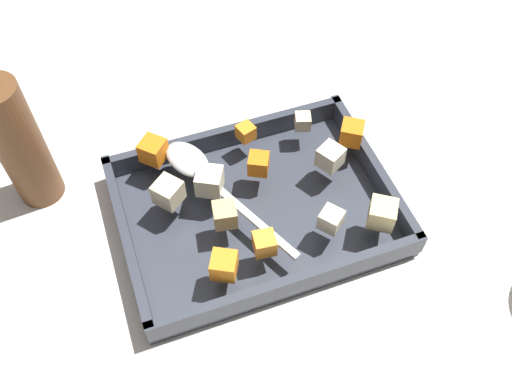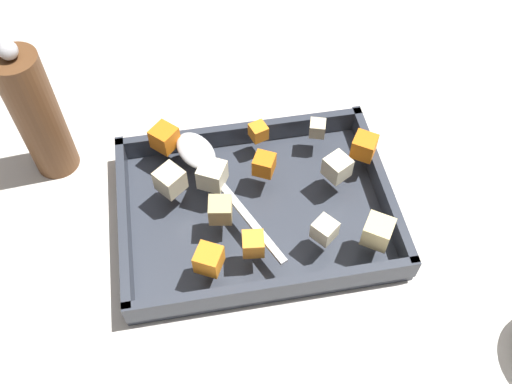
# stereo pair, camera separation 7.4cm
# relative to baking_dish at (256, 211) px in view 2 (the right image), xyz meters

# --- Properties ---
(ground_plane) EXTENTS (4.00, 4.00, 0.00)m
(ground_plane) POSITION_rel_baking_dish_xyz_m (0.01, 0.00, -0.01)
(ground_plane) COLOR beige
(baking_dish) EXTENTS (0.37, 0.27, 0.05)m
(baking_dish) POSITION_rel_baking_dish_xyz_m (0.00, 0.00, 0.00)
(baking_dish) COLOR #333842
(baking_dish) RESTS_ON ground_plane
(carrot_chunk_near_left) EXTENTS (0.04, 0.04, 0.03)m
(carrot_chunk_near_left) POSITION_rel_baking_dish_xyz_m (0.16, 0.05, 0.05)
(carrot_chunk_near_left) COLOR orange
(carrot_chunk_near_left) RESTS_ON baking_dish
(carrot_chunk_under_handle) EXTENTS (0.03, 0.03, 0.02)m
(carrot_chunk_under_handle) POSITION_rel_baking_dish_xyz_m (0.02, 0.10, 0.05)
(carrot_chunk_under_handle) COLOR orange
(carrot_chunk_under_handle) RESTS_ON baking_dish
(carrot_chunk_near_spoon) EXTENTS (0.05, 0.05, 0.03)m
(carrot_chunk_near_spoon) POSITION_rel_baking_dish_xyz_m (-0.11, 0.11, 0.05)
(carrot_chunk_near_spoon) COLOR orange
(carrot_chunk_near_spoon) RESTS_ON baking_dish
(carrot_chunk_center) EXTENTS (0.03, 0.03, 0.03)m
(carrot_chunk_center) POSITION_rel_baking_dish_xyz_m (-0.02, -0.08, 0.05)
(carrot_chunk_center) COLOR orange
(carrot_chunk_center) RESTS_ON baking_dish
(carrot_chunk_near_right) EXTENTS (0.04, 0.04, 0.03)m
(carrot_chunk_near_right) POSITION_rel_baking_dish_xyz_m (-0.07, -0.09, 0.05)
(carrot_chunk_near_right) COLOR orange
(carrot_chunk_near_right) RESTS_ON baking_dish
(carrot_chunk_corner_sw) EXTENTS (0.04, 0.04, 0.03)m
(carrot_chunk_corner_sw) POSITION_rel_baking_dish_xyz_m (0.02, 0.04, 0.05)
(carrot_chunk_corner_sw) COLOR orange
(carrot_chunk_corner_sw) RESTS_ON baking_dish
(potato_chunk_back_center) EXTENTS (0.05, 0.05, 0.03)m
(potato_chunk_back_center) POSITION_rel_baking_dish_xyz_m (-0.11, 0.03, 0.05)
(potato_chunk_back_center) COLOR beige
(potato_chunk_back_center) RESTS_ON baking_dish
(potato_chunk_mid_left) EXTENTS (0.03, 0.03, 0.02)m
(potato_chunk_mid_left) POSITION_rel_baking_dish_xyz_m (0.11, 0.10, 0.05)
(potato_chunk_mid_left) COLOR beige
(potato_chunk_mid_left) RESTS_ON baking_dish
(potato_chunk_corner_se) EXTENTS (0.05, 0.05, 0.03)m
(potato_chunk_corner_se) POSITION_rel_baking_dish_xyz_m (0.14, -0.09, 0.05)
(potato_chunk_corner_se) COLOR #E0CC89
(potato_chunk_corner_se) RESTS_ON baking_dish
(potato_chunk_heap_side) EXTENTS (0.04, 0.04, 0.03)m
(potato_chunk_heap_side) POSITION_rel_baking_dish_xyz_m (0.11, 0.02, 0.05)
(potato_chunk_heap_side) COLOR beige
(potato_chunk_heap_side) RESTS_ON baking_dish
(potato_chunk_far_left) EXTENTS (0.05, 0.05, 0.03)m
(potato_chunk_far_left) POSITION_rel_baking_dish_xyz_m (-0.05, 0.03, 0.05)
(potato_chunk_far_left) COLOR beige
(potato_chunk_far_left) RESTS_ON baking_dish
(potato_chunk_mid_right) EXTENTS (0.04, 0.04, 0.03)m
(potato_chunk_mid_right) POSITION_rel_baking_dish_xyz_m (0.07, -0.07, 0.05)
(potato_chunk_mid_right) COLOR beige
(potato_chunk_mid_right) RESTS_ON baking_dish
(potato_chunk_front_center) EXTENTS (0.03, 0.03, 0.03)m
(potato_chunk_front_center) POSITION_rel_baking_dish_xyz_m (-0.05, -0.02, 0.05)
(potato_chunk_front_center) COLOR tan
(potato_chunk_front_center) RESTS_ON baking_dish
(serving_spoon) EXTENTS (0.13, 0.24, 0.02)m
(serving_spoon) POSITION_rel_baking_dish_xyz_m (-0.06, 0.07, 0.04)
(serving_spoon) COLOR silver
(serving_spoon) RESTS_ON baking_dish
(pepper_mill) EXTENTS (0.06, 0.06, 0.23)m
(pepper_mill) POSITION_rel_baking_dish_xyz_m (-0.28, 0.15, 0.09)
(pepper_mill) COLOR brown
(pepper_mill) RESTS_ON ground_plane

